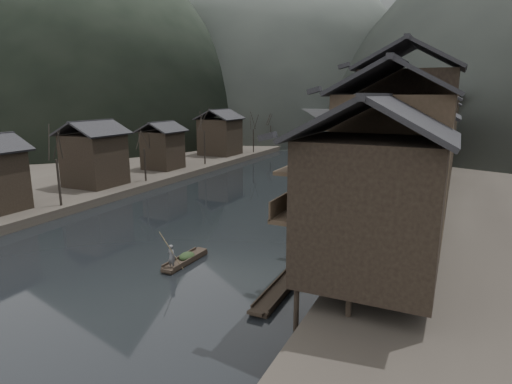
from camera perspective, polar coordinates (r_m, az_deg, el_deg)
The scene contains 12 objects.
water at distance 38.74m, azimuth -9.38°, elevation -5.92°, with size 300.00×300.00×0.00m, color black.
left_bank at distance 90.51m, azimuth -13.42°, elevation 5.06°, with size 40.00×200.00×1.20m, color #2D2823.
stilt_houses at distance 49.56m, azimuth 20.95°, elevation 8.04°, with size 9.00×67.60×16.60m.
left_houses at distance 65.51m, azimuth -14.48°, elevation 6.60°, with size 8.10×53.20×8.73m.
bare_trees at distance 67.49m, azimuth -9.36°, elevation 7.58°, with size 3.96×74.71×7.92m.
moored_sampans at distance 47.86m, azimuth 13.33°, elevation -2.20°, with size 2.64×49.96×0.47m.
midriver_boats at distance 79.34m, azimuth 9.70°, elevation 3.88°, with size 11.28×33.27×0.45m.
stone_bridge at distance 104.46m, azimuth 13.65°, elevation 8.54°, with size 40.00×6.00×9.00m.
hero_sampan at distance 32.99m, azimuth -9.40°, elevation -8.94°, with size 1.18×4.99×0.44m.
cargo_heap at distance 32.97m, azimuth -9.22°, elevation -7.91°, with size 1.09×1.43×0.66m, color black.
boatman at distance 31.25m, azimuth -11.21°, elevation -8.05°, with size 0.66×0.43×1.81m, color #4D4D4F.
bamboo_pole at distance 30.25m, azimuth -11.14°, elevation -3.12°, with size 0.06×0.06×4.33m, color #8C7A51.
Camera 1 is at (21.08, -30.05, 12.37)m, focal length 30.00 mm.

